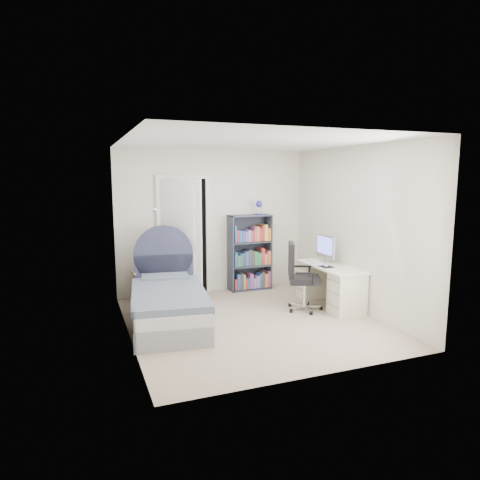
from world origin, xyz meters
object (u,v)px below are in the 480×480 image
object	(u,v)px
floor_lamp	(153,264)
office_chair	(299,273)
bed	(168,302)
nightstand	(145,277)
desk	(330,283)
bookcase	(251,256)

from	to	relation	value
floor_lamp	office_chair	xyz separation A→B (m)	(2.02, -1.19, -0.06)
office_chair	bed	bearing A→B (deg)	174.30
nightstand	desk	bearing A→B (deg)	-26.21
nightstand	desk	distance (m)	3.01
desk	office_chair	distance (m)	0.61
bed	office_chair	bearing A→B (deg)	-5.70
floor_lamp	bookcase	world-z (taller)	bookcase
nightstand	office_chair	xyz separation A→B (m)	(2.13, -1.36, 0.17)
bed	floor_lamp	size ratio (longest dim) A/B	1.39
nightstand	desk	xyz separation A→B (m)	(2.70, -1.33, -0.05)
bed	bookcase	world-z (taller)	bookcase
bed	floor_lamp	world-z (taller)	floor_lamp
bed	nightstand	distance (m)	1.18
bed	floor_lamp	distance (m)	1.05
bed	office_chair	world-z (taller)	bed
floor_lamp	desk	xyz separation A→B (m)	(2.59, -1.16, -0.28)
floor_lamp	desk	world-z (taller)	floor_lamp
desk	nightstand	bearing A→B (deg)	153.79
desk	bed	bearing A→B (deg)	176.22
desk	bookcase	bearing A→B (deg)	119.81
desk	office_chair	size ratio (longest dim) A/B	1.27
bookcase	nightstand	bearing A→B (deg)	-178.76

